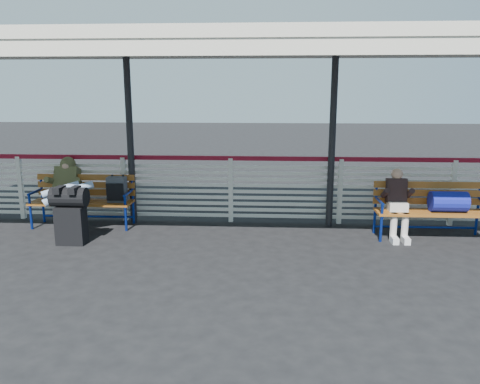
# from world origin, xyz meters

# --- Properties ---
(ground) EXTENTS (60.00, 60.00, 0.00)m
(ground) POSITION_xyz_m (0.00, 0.00, 0.00)
(ground) COLOR black
(ground) RESTS_ON ground
(fence) EXTENTS (12.08, 0.08, 1.24)m
(fence) POSITION_xyz_m (0.00, 1.90, 0.66)
(fence) COLOR silver
(fence) RESTS_ON ground
(canopy) EXTENTS (12.60, 3.60, 3.16)m
(canopy) POSITION_xyz_m (-0.00, 0.87, 3.04)
(canopy) COLOR silver
(canopy) RESTS_ON ground
(luggage_stack) EXTENTS (0.56, 0.32, 0.92)m
(luggage_stack) POSITION_xyz_m (-2.43, 0.45, 0.50)
(luggage_stack) COLOR black
(luggage_stack) RESTS_ON ground
(bench_left) EXTENTS (1.80, 0.56, 0.92)m
(bench_left) POSITION_xyz_m (-2.44, 1.48, 0.59)
(bench_left) COLOR #97591D
(bench_left) RESTS_ON ground
(bench_right) EXTENTS (1.80, 0.56, 0.92)m
(bench_right) POSITION_xyz_m (3.49, 1.11, 0.59)
(bench_right) COLOR #97591D
(bench_right) RESTS_ON ground
(traveler_man) EXTENTS (0.94, 1.64, 0.77)m
(traveler_man) POSITION_xyz_m (-2.78, 1.14, 0.74)
(traveler_man) COLOR #92A5C5
(traveler_man) RESTS_ON ground
(companion_person) EXTENTS (0.32, 0.66, 1.15)m
(companion_person) POSITION_xyz_m (2.82, 1.10, 0.60)
(companion_person) COLOR beige
(companion_person) RESTS_ON ground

